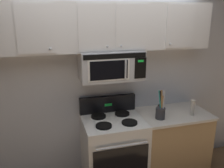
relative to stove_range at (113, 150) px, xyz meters
name	(u,v)px	position (x,y,z in m)	size (l,w,h in m)	color
back_wall	(106,78)	(0.00, 0.37, 0.88)	(5.20, 0.10, 2.70)	silver
stove_range	(113,150)	(0.00, 0.00, 0.00)	(0.76, 0.69, 1.12)	white
over_range_microwave	(111,65)	(0.00, 0.12, 1.11)	(0.76, 0.43, 0.35)	#B7BABF
upper_cabinets	(110,27)	(0.00, 0.15, 1.56)	(2.50, 0.36, 0.55)	silver
counter_segment	(171,142)	(0.84, 0.01, -0.02)	(0.93, 0.65, 0.90)	tan
utensil_crock_charcoal	(161,110)	(0.58, -0.12, 0.55)	(0.12, 0.12, 0.39)	#2D2D33
salt_shaker	(161,107)	(0.70, 0.12, 0.48)	(0.04, 0.04, 0.10)	white
pepper_mill	(193,108)	(1.03, -0.13, 0.53)	(0.06, 0.06, 0.20)	#B7B2A8
spice_jar	(159,109)	(0.65, 0.06, 0.49)	(0.05, 0.05, 0.11)	#C64C19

